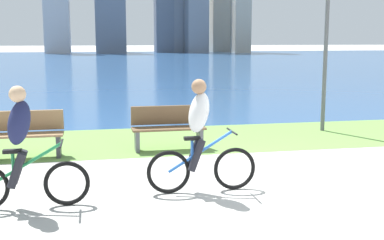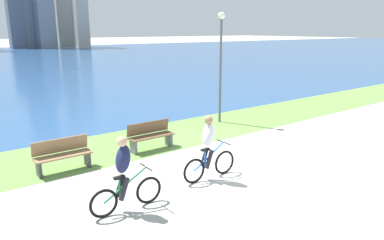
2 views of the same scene
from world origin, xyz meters
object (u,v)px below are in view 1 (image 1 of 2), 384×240
at_px(cyclist_lead, 200,137).
at_px(bench_near_path, 23,134).
at_px(bench_far_along_path, 168,128).
at_px(lamppost_tall, 327,14).
at_px(cyclist_trailing, 22,148).

distance_m(cyclist_lead, bench_near_path, 4.00).
distance_m(bench_near_path, bench_far_along_path, 2.83).
bearing_deg(bench_far_along_path, lamppost_tall, 18.16).
bearing_deg(cyclist_trailing, cyclist_lead, 5.81).
bearing_deg(lamppost_tall, bench_far_along_path, -161.84).
distance_m(cyclist_trailing, lamppost_tall, 8.18).
height_order(bench_near_path, lamppost_tall, lamppost_tall).
height_order(cyclist_lead, cyclist_trailing, cyclist_lead).
bearing_deg(bench_near_path, cyclist_trailing, -82.83).
relative_size(bench_far_along_path, lamppost_tall, 0.34).
height_order(cyclist_lead, bench_near_path, cyclist_lead).
bearing_deg(lamppost_tall, cyclist_trailing, -145.29).
bearing_deg(cyclist_lead, bench_near_path, 135.83).
bearing_deg(bench_far_along_path, cyclist_lead, -89.42).
relative_size(cyclist_trailing, bench_far_along_path, 1.12).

